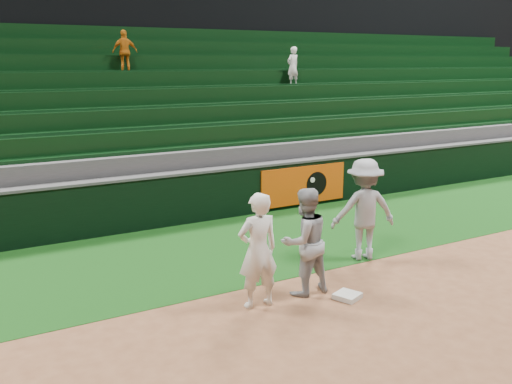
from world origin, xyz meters
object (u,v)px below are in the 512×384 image
at_px(baserunner, 304,242).
at_px(first_base, 347,296).
at_px(base_coach, 364,209).
at_px(first_baseman, 258,250).

bearing_deg(baserunner, first_base, 131.16).
bearing_deg(first_base, base_coach, 43.22).
distance_m(first_base, first_baseman, 1.74).
xyz_separation_m(first_base, first_baseman, (-1.42, 0.48, 0.88)).
height_order(first_base, baserunner, baserunner).
distance_m(first_base, baserunner, 1.13).
relative_size(first_baseman, base_coach, 0.94).
height_order(first_baseman, baserunner, first_baseman).
bearing_deg(base_coach, first_baseman, 35.37).
relative_size(baserunner, base_coach, 0.91).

